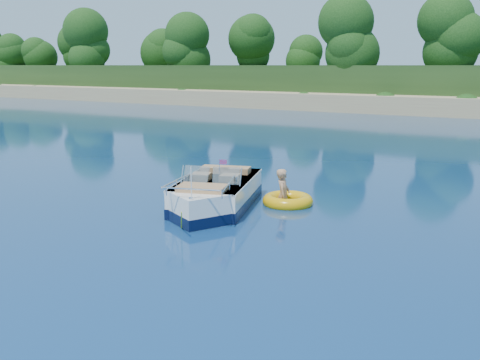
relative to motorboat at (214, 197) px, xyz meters
The scene contains 4 objects.
ground 3.38m from the motorboat, 43.19° to the right, with size 160.00×160.00×0.00m, color #0A264A.
motorboat is the anchor object (origin of this frame).
tow_tube 2.20m from the motorboat, 43.01° to the left, with size 1.89×1.89×0.39m.
boy 2.08m from the motorboat, 43.49° to the left, with size 0.60×0.39×1.64m, color tan.
Camera 1 is at (5.62, -10.06, 4.01)m, focal length 40.00 mm.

